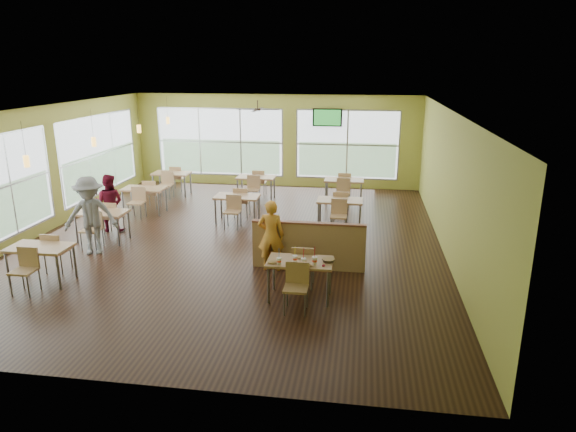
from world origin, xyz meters
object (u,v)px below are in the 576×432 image
object	(u,v)px
main_table	(300,267)
half_wall_divider	(309,246)
man_plaid	(271,235)
food_basket	(329,260)

from	to	relation	value
main_table	half_wall_divider	distance (m)	1.45
man_plaid	main_table	bearing A→B (deg)	117.05
main_table	half_wall_divider	size ratio (longest dim) A/B	0.63
man_plaid	food_basket	world-z (taller)	man_plaid
main_table	food_basket	size ratio (longest dim) A/B	6.36
main_table	man_plaid	size ratio (longest dim) A/B	1.00
half_wall_divider	food_basket	xyz separation A→B (m)	(0.52, -1.41, 0.26)
half_wall_divider	food_basket	world-z (taller)	half_wall_divider
main_table	food_basket	distance (m)	0.54
man_plaid	food_basket	distance (m)	1.82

